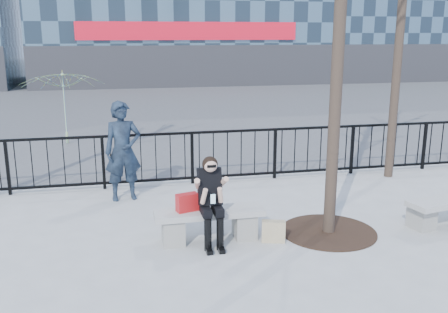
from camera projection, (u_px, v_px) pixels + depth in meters
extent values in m
plane|color=#959691|center=(210.00, 240.00, 7.60)|extent=(120.00, 120.00, 0.00)
cube|color=#474747|center=(146.00, 105.00, 21.83)|extent=(60.00, 23.00, 0.01)
cube|color=black|center=(182.00, 133.00, 10.19)|extent=(14.00, 0.05, 0.05)
cube|color=black|center=(183.00, 178.00, 10.42)|extent=(14.00, 0.05, 0.05)
cube|color=#2D2D30|center=(190.00, 67.00, 28.77)|extent=(18.00, 0.08, 2.40)
cube|color=red|center=(190.00, 31.00, 28.23)|extent=(12.60, 0.12, 1.00)
cylinder|color=black|center=(402.00, 11.00, 10.16)|extent=(0.18, 0.18, 7.00)
cylinder|color=black|center=(328.00, 232.00, 7.90)|extent=(1.50, 1.50, 0.02)
cube|color=slate|center=(173.00, 231.00, 7.44)|extent=(0.32, 0.38, 0.40)
cube|color=slate|center=(245.00, 225.00, 7.67)|extent=(0.32, 0.38, 0.40)
cube|color=gray|center=(209.00, 213.00, 7.50)|extent=(1.65, 0.46, 0.09)
cube|color=slate|center=(422.00, 217.00, 8.02)|extent=(0.31, 0.37, 0.39)
cube|color=#B01518|center=(187.00, 202.00, 7.41)|extent=(0.35, 0.23, 0.27)
cube|color=beige|center=(273.00, 231.00, 7.50)|extent=(0.37, 0.22, 0.33)
imported|color=black|center=(123.00, 151.00, 9.27)|extent=(0.74, 0.55, 1.87)
imported|color=yellow|center=(64.00, 108.00, 13.95)|extent=(2.84, 2.87, 2.09)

